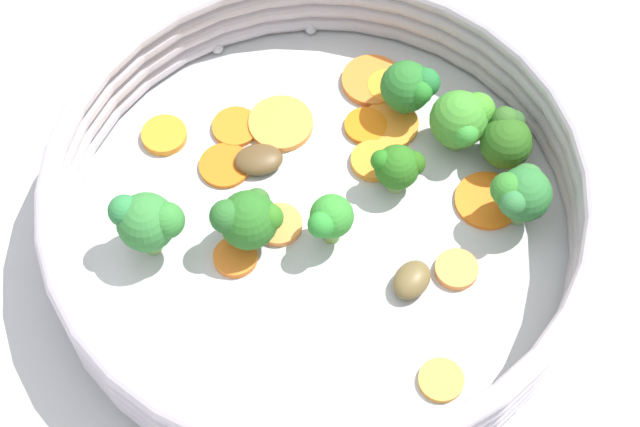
{
  "coord_description": "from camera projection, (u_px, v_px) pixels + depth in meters",
  "views": [
    {
      "loc": [
        0.35,
        -0.01,
        0.63
      ],
      "look_at": [
        0.0,
        0.0,
        0.03
      ],
      "focal_mm": 60.0,
      "sensor_mm": 36.0,
      "label": 1
    }
  ],
  "objects": [
    {
      "name": "skillet_rivet_right",
      "position": [
        217.0,
        48.0,
        0.78
      ],
      "size": [
        0.01,
        0.01,
        0.01
      ],
      "primitive_type": "sphere",
      "color": "#B4B1B9",
      "rests_on": "skillet"
    },
    {
      "name": "carrot_slice_2",
      "position": [
        390.0,
        124.0,
        0.75
      ],
      "size": [
        0.05,
        0.05,
        0.0
      ],
      "primitive_type": "cylinder",
      "rotation": [
        0.0,
        0.0,
        1.09
      ],
      "color": "orange",
      "rests_on": "skillet"
    },
    {
      "name": "carrot_slice_11",
      "position": [
        366.0,
        126.0,
        0.74
      ],
      "size": [
        0.03,
        0.03,
        0.0
      ],
      "primitive_type": "cylinder",
      "rotation": [
        0.0,
        0.0,
        6.13
      ],
      "color": "orange",
      "rests_on": "skillet"
    },
    {
      "name": "ground_plane",
      "position": [
        320.0,
        234.0,
        0.72
      ],
      "size": [
        4.0,
        4.0,
        0.0
      ],
      "primitive_type": "plane",
      "color": "#B6B7BB"
    },
    {
      "name": "carrot_slice_13",
      "position": [
        487.0,
        201.0,
        0.71
      ],
      "size": [
        0.06,
        0.06,
        0.0
      ],
      "primitive_type": "cylinder",
      "rotation": [
        0.0,
        0.0,
        0.91
      ],
      "color": "orange",
      "rests_on": "skillet"
    },
    {
      "name": "broccoli_floret_3",
      "position": [
        330.0,
        219.0,
        0.68
      ],
      "size": [
        0.03,
        0.03,
        0.04
      ],
      "color": "#6D9545",
      "rests_on": "skillet"
    },
    {
      "name": "broccoli_floret_4",
      "position": [
        462.0,
        120.0,
        0.72
      ],
      "size": [
        0.04,
        0.04,
        0.05
      ],
      "color": "#699554",
      "rests_on": "skillet"
    },
    {
      "name": "broccoli_floret_0",
      "position": [
        410.0,
        87.0,
        0.73
      ],
      "size": [
        0.04,
        0.04,
        0.05
      ],
      "color": "#639443",
      "rests_on": "skillet"
    },
    {
      "name": "carrot_slice_3",
      "position": [
        225.0,
        166.0,
        0.73
      ],
      "size": [
        0.05,
        0.05,
        0.0
      ],
      "primitive_type": "cylinder",
      "rotation": [
        0.0,
        0.0,
        0.99
      ],
      "color": "orange",
      "rests_on": "skillet"
    },
    {
      "name": "carrot_slice_8",
      "position": [
        236.0,
        127.0,
        0.74
      ],
      "size": [
        0.05,
        0.05,
        0.0
      ],
      "primitive_type": "cylinder",
      "rotation": [
        0.0,
        0.0,
        0.92
      ],
      "color": "orange",
      "rests_on": "skillet"
    },
    {
      "name": "carrot_slice_12",
      "position": [
        279.0,
        223.0,
        0.7
      ],
      "size": [
        0.04,
        0.04,
        0.0
      ],
      "primitive_type": "cylinder",
      "rotation": [
        0.0,
        0.0,
        4.56
      ],
      "color": "orange",
      "rests_on": "skillet"
    },
    {
      "name": "skillet_rivet_left",
      "position": [
        310.0,
        29.0,
        0.79
      ],
      "size": [
        0.01,
        0.01,
        0.01
      ],
      "primitive_type": "sphere",
      "color": "#B6B3BB",
      "rests_on": "skillet"
    },
    {
      "name": "mushroom_piece_1",
      "position": [
        412.0,
        280.0,
        0.68
      ],
      "size": [
        0.04,
        0.04,
        0.01
      ],
      "primitive_type": "ellipsoid",
      "rotation": [
        0.0,
        0.0,
        5.64
      ],
      "color": "brown",
      "rests_on": "skillet"
    },
    {
      "name": "broccoli_floret_1",
      "position": [
        147.0,
        221.0,
        0.67
      ],
      "size": [
        0.04,
        0.05,
        0.05
      ],
      "color": "#71A153",
      "rests_on": "skillet"
    },
    {
      "name": "broccoli_floret_5",
      "position": [
        522.0,
        196.0,
        0.68
      ],
      "size": [
        0.04,
        0.04,
        0.05
      ],
      "color": "#6B9B59",
      "rests_on": "skillet"
    },
    {
      "name": "broccoli_floret_2",
      "position": [
        248.0,
        219.0,
        0.68
      ],
      "size": [
        0.04,
        0.05,
        0.05
      ],
      "color": "#779B55",
      "rests_on": "skillet"
    },
    {
      "name": "carrot_slice_4",
      "position": [
        388.0,
        87.0,
        0.76
      ],
      "size": [
        0.03,
        0.03,
        0.01
      ],
      "primitive_type": "cylinder",
      "rotation": [
        0.0,
        0.0,
        3.06
      ],
      "color": "orange",
      "rests_on": "skillet"
    },
    {
      "name": "broccoli_floret_6",
      "position": [
        506.0,
        139.0,
        0.71
      ],
      "size": [
        0.04,
        0.04,
        0.04
      ],
      "color": "#7F9760",
      "rests_on": "skillet"
    },
    {
      "name": "carrot_slice_9",
      "position": [
        374.0,
        161.0,
        0.73
      ],
      "size": [
        0.04,
        0.04,
        0.01
      ],
      "primitive_type": "cylinder",
      "rotation": [
        0.0,
        0.0,
        5.65
      ],
      "color": "orange",
      "rests_on": "skillet"
    },
    {
      "name": "carrot_slice_10",
      "position": [
        456.0,
        269.0,
        0.69
      ],
      "size": [
        0.03,
        0.03,
        0.01
      ],
      "primitive_type": "cylinder",
      "rotation": [
        0.0,
        0.0,
        4.88
      ],
      "color": "#F98A3D",
      "rests_on": "skillet"
    },
    {
      "name": "carrot_slice_5",
      "position": [
        164.0,
        135.0,
        0.74
      ],
      "size": [
        0.04,
        0.04,
        0.01
      ],
      "primitive_type": "cylinder",
      "rotation": [
        0.0,
        0.0,
        2.78
      ],
      "color": "orange",
      "rests_on": "skillet"
    },
    {
      "name": "carrot_slice_1",
      "position": [
        235.0,
        257.0,
        0.69
      ],
      "size": [
        0.04,
        0.04,
        0.01
      ],
      "primitive_type": "cylinder",
      "rotation": [
        0.0,
        0.0,
        2.03
      ],
      "color": "orange",
      "rests_on": "skillet"
    },
    {
      "name": "skillet_rim_wall",
      "position": [
        320.0,
        203.0,
        0.68
      ],
      "size": [
        0.35,
        0.35,
        0.06
      ],
      "color": "#B9AFBB",
      "rests_on": "skillet"
    },
    {
      "name": "broccoli_floret_7",
      "position": [
        398.0,
        167.0,
        0.7
      ],
      "size": [
        0.03,
        0.04,
        0.04
      ],
      "color": "#7A9956",
      "rests_on": "skillet"
    },
    {
      "name": "skillet",
      "position": [
        320.0,
        230.0,
        0.71
      ],
      "size": [
        0.34,
        0.34,
        0.01
      ],
      "primitive_type": "cylinder",
      "color": "#B2B5B7",
      "rests_on": "ground_plane"
    },
    {
      "name": "carrot_slice_7",
      "position": [
        441.0,
        380.0,
        0.65
      ],
      "size": [
        0.04,
        0.04,
        0.0
      ],
      "primitive_type": "cylinder",
      "rotation": [
        0.0,
        0.0,
        5.86
      ],
      "color": "gold",
      "rests_on": "skillet"
    },
    {
      "name": "mushroom_piece_0",
      "position": [
        259.0,
        160.0,
        0.73
      ],
      "size": [
        0.03,
        0.04,
        0.01
      ],
      "primitive_type": "ellipsoid",
      "rotation": [
        0.0,
        0.0,
        4.82
      ],
      "color": "brown",
      "rests_on": "skillet"
    },
    {
      "name": "carrot_slice_6",
      "position": [
        372.0,
        81.0,
        0.76
      ],
      "size": [
        0.06,
        0.06,
        0.01
      ],
      "primitive_type": "cylinder",
      "rotation": [
        0.0,
        0.0,
        2.28
      ],
      "color": "orange",
      "rests_on": "skillet"
    },
    {
      "name": "carrot_slice_0",
      "position": [
        281.0,
        124.0,
        0.74
      ],
      "size": [
        0.06,
        0.06,
        0.01
      ],
      "primitive_type": "cylinder",
      "rotation": [
        0.0,
        0.0,
        4.39
      ],
      "color": "orange",
      "rests_on": "skillet"
    }
  ]
}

